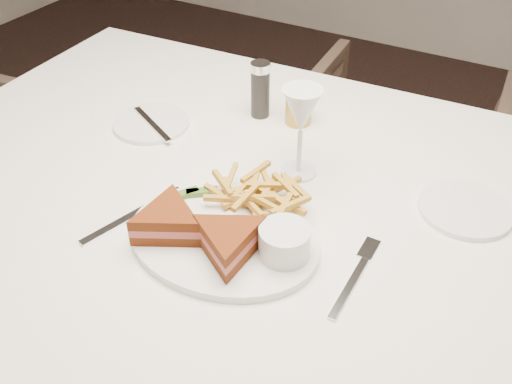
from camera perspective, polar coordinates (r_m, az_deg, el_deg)
The scene contains 3 objects.
table at distance 1.28m, azimuth 1.12°, elevation -13.84°, with size 1.50×1.00×0.75m, color white.
chair_far at distance 1.93m, azimuth 13.47°, elevation 3.36°, with size 0.62×0.58×0.64m, color #4D3B2F.
table_setting at distance 0.97m, azimuth -0.55°, elevation 0.01°, with size 0.81×0.58×0.18m.
Camera 1 is at (0.59, -0.64, 1.39)m, focal length 40.00 mm.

